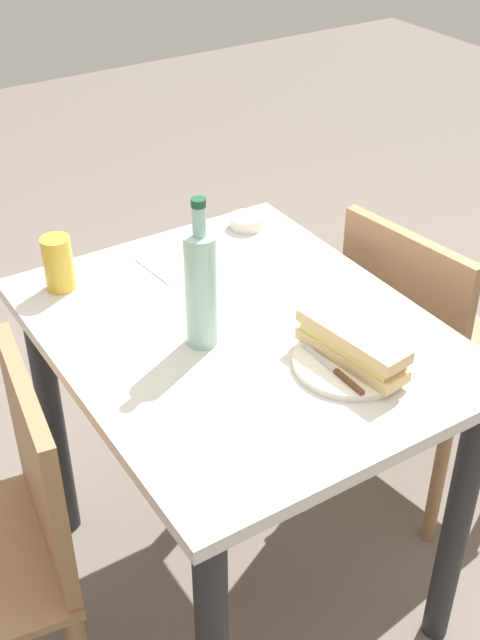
# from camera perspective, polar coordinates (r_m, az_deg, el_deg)

# --- Properties ---
(ground_plane) EXTENTS (8.00, 8.00, 0.00)m
(ground_plane) POSITION_cam_1_polar(r_m,az_deg,el_deg) (2.22, 0.00, -17.16)
(ground_plane) COLOR #6B6056
(dining_table) EXTENTS (0.90, 0.73, 0.77)m
(dining_table) POSITION_cam_1_polar(r_m,az_deg,el_deg) (1.77, 0.00, -4.55)
(dining_table) COLOR beige
(dining_table) RESTS_ON ground
(chair_near) EXTENTS (0.45, 0.45, 0.85)m
(chair_near) POSITION_cam_1_polar(r_m,az_deg,el_deg) (2.16, 12.44, -1.94)
(chair_near) COLOR #936B47
(chair_near) RESTS_ON ground
(plate_near) EXTENTS (0.22, 0.22, 0.01)m
(plate_near) POSITION_cam_1_polar(r_m,az_deg,el_deg) (1.59, 7.68, -2.92)
(plate_near) COLOR silver
(plate_near) RESTS_ON dining_table
(baguette_sandwich_near) EXTENTS (0.25, 0.10, 0.07)m
(baguette_sandwich_near) POSITION_cam_1_polar(r_m,az_deg,el_deg) (1.57, 7.79, -1.71)
(baguette_sandwich_near) COLOR #DBB77A
(baguette_sandwich_near) RESTS_ON plate_near
(knife_near) EXTENTS (0.18, 0.01, 0.01)m
(knife_near) POSITION_cam_1_polar(r_m,az_deg,el_deg) (1.55, 6.68, -3.55)
(knife_near) COLOR silver
(knife_near) RESTS_ON plate_near
(water_bottle) EXTENTS (0.06, 0.06, 0.32)m
(water_bottle) POSITION_cam_1_polar(r_m,az_deg,el_deg) (1.57, -2.65, 2.20)
(water_bottle) COLOR #99C6B7
(water_bottle) RESTS_ON dining_table
(beer_glass) EXTENTS (0.06, 0.06, 0.12)m
(beer_glass) POSITION_cam_1_polar(r_m,az_deg,el_deg) (1.82, -12.52, 3.86)
(beer_glass) COLOR gold
(beer_glass) RESTS_ON dining_table
(olive_bowl) EXTENTS (0.09, 0.09, 0.03)m
(olive_bowl) POSITION_cam_1_polar(r_m,az_deg,el_deg) (2.05, 0.46, 6.85)
(olive_bowl) COLOR silver
(olive_bowl) RESTS_ON dining_table
(paper_napkin) EXTENTS (0.15, 0.15, 0.00)m
(paper_napkin) POSITION_cam_1_polar(r_m,az_deg,el_deg) (1.91, -4.43, 4.03)
(paper_napkin) COLOR white
(paper_napkin) RESTS_ON dining_table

